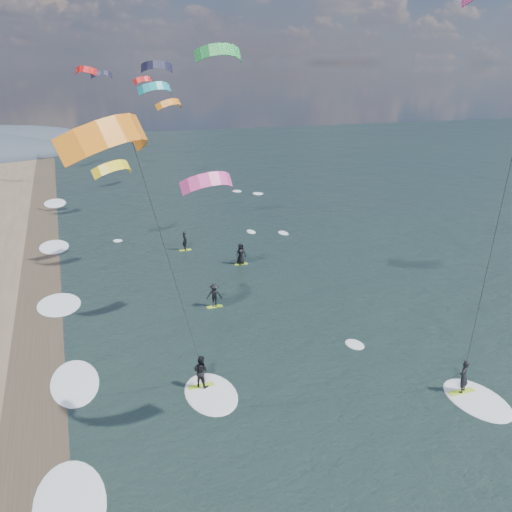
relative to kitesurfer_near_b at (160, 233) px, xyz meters
name	(u,v)px	position (x,y,z in m)	size (l,w,h in m)	color
wet_sand_strip	(33,448)	(-5.78, 1.86, -9.75)	(3.00, 240.00, 0.00)	#382D23
kitesurfer_near_b	(160,233)	(0.00, 0.00, 0.00)	(7.01, 9.25, 14.89)	#A9D725
far_kitesurfers	(218,268)	(7.38, 19.15, -8.88)	(5.52, 13.82, 1.81)	#A9D725
bg_kite_field	(143,95)	(6.23, 46.06, 2.73)	(14.35, 69.31, 10.48)	black
shoreline_surf	(60,387)	(-4.58, 6.61, -9.76)	(2.40, 79.40, 0.11)	white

